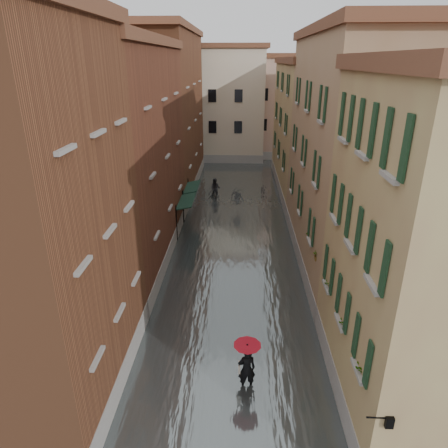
# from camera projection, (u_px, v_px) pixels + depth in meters

# --- Properties ---
(ground) EXTENTS (120.00, 120.00, 0.00)m
(ground) POSITION_uv_depth(u_px,v_px,m) (230.00, 353.00, 17.36)
(ground) COLOR #5D5D60
(ground) RESTS_ON ground
(floodwater) EXTENTS (10.00, 60.00, 0.20)m
(floodwater) POSITION_uv_depth(u_px,v_px,m) (235.00, 232.00, 29.33)
(floodwater) COLOR #505859
(floodwater) RESTS_ON ground
(building_left_near) EXTENTS (6.00, 8.00, 13.00)m
(building_left_near) POSITION_uv_depth(u_px,v_px,m) (20.00, 232.00, 13.30)
(building_left_near) COLOR brown
(building_left_near) RESTS_ON ground
(building_left_mid) EXTENTS (6.00, 14.00, 12.50)m
(building_left_mid) POSITION_uv_depth(u_px,v_px,m) (116.00, 161.00, 23.56)
(building_left_mid) COLOR #5B2D1C
(building_left_mid) RESTS_ON ground
(building_left_far) EXTENTS (6.00, 16.00, 14.00)m
(building_left_far) POSITION_uv_depth(u_px,v_px,m) (162.00, 115.00, 37.12)
(building_left_far) COLOR brown
(building_left_far) RESTS_ON ground
(building_right_near) EXTENTS (6.00, 8.00, 11.50)m
(building_right_near) POSITION_uv_depth(u_px,v_px,m) (443.00, 260.00, 13.05)
(building_right_near) COLOR #916E4B
(building_right_near) RESTS_ON ground
(building_right_mid) EXTENTS (6.00, 14.00, 13.00)m
(building_right_mid) POSITION_uv_depth(u_px,v_px,m) (356.00, 159.00, 22.92)
(building_right_mid) COLOR #997A5D
(building_right_mid) RESTS_ON ground
(building_right_far) EXTENTS (6.00, 16.00, 11.50)m
(building_right_far) POSITION_uv_depth(u_px,v_px,m) (313.00, 130.00, 37.06)
(building_right_far) COLOR #916E4B
(building_right_far) RESTS_ON ground
(building_end_cream) EXTENTS (12.00, 9.00, 13.00)m
(building_end_cream) POSITION_uv_depth(u_px,v_px,m) (215.00, 105.00, 50.09)
(building_end_cream) COLOR beige
(building_end_cream) RESTS_ON ground
(building_end_pink) EXTENTS (10.00, 9.00, 12.00)m
(building_end_pink) POSITION_uv_depth(u_px,v_px,m) (285.00, 108.00, 51.77)
(building_end_pink) COLOR tan
(building_end_pink) RESTS_ON ground
(awning_near) EXTENTS (1.09, 3.25, 2.80)m
(awning_near) POSITION_uv_depth(u_px,v_px,m) (186.00, 202.00, 28.25)
(awning_near) COLOR #163125
(awning_near) RESTS_ON ground
(awning_far) EXTENTS (1.09, 3.11, 2.80)m
(awning_far) POSITION_uv_depth(u_px,v_px,m) (192.00, 188.00, 31.37)
(awning_far) COLOR #163125
(awning_far) RESTS_ON ground
(wall_lantern) EXTENTS (0.71, 0.22, 0.35)m
(wall_lantern) POSITION_uv_depth(u_px,v_px,m) (388.00, 421.00, 10.50)
(wall_lantern) COLOR black
(wall_lantern) RESTS_ON ground
(window_planters) EXTENTS (0.59, 10.70, 0.84)m
(window_planters) POSITION_uv_depth(u_px,v_px,m) (331.00, 279.00, 16.32)
(window_planters) COLOR brown
(window_planters) RESTS_ON ground
(pedestrian_main) EXTENTS (1.05, 1.05, 2.06)m
(pedestrian_main) POSITION_uv_depth(u_px,v_px,m) (247.00, 362.00, 15.02)
(pedestrian_main) COLOR black
(pedestrian_main) RESTS_ON ground
(pedestrian_far) EXTENTS (0.99, 0.83, 1.86)m
(pedestrian_far) POSITION_uv_depth(u_px,v_px,m) (215.00, 189.00, 36.35)
(pedestrian_far) COLOR black
(pedestrian_far) RESTS_ON ground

